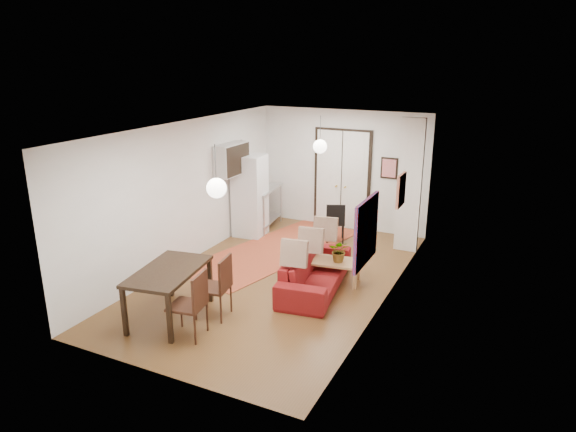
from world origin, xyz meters
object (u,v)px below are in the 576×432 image
at_px(sofa, 315,271).
at_px(dining_chair_far, 191,296).
at_px(dining_chair_near, 216,279).
at_px(kitchen_counter, 261,201).
at_px(black_side_chair, 337,218).
at_px(fridge, 250,196).
at_px(coffee_table, 334,263).
at_px(dining_table, 169,275).

xyz_separation_m(sofa, dining_chair_far, (-1.09, -2.30, 0.28)).
bearing_deg(sofa, dining_chair_near, 137.64).
height_order(kitchen_counter, dining_chair_far, dining_chair_far).
height_order(kitchen_counter, black_side_chair, kitchen_counter).
bearing_deg(black_side_chair, dining_chair_far, 61.41).
bearing_deg(fridge, dining_chair_far, -76.78).
height_order(coffee_table, kitchen_counter, kitchen_counter).
xyz_separation_m(fridge, dining_chair_far, (1.46, -4.37, -0.35)).
xyz_separation_m(coffee_table, dining_chair_near, (-1.31, -1.99, 0.23)).
distance_m(sofa, dining_chair_far, 2.56).
xyz_separation_m(sofa, dining_chair_near, (-1.09, -1.60, 0.28)).
bearing_deg(coffee_table, dining_table, -127.96).
bearing_deg(dining_table, sofa, 50.53).
height_order(coffee_table, dining_chair_far, dining_chair_far).
bearing_deg(coffee_table, fridge, 148.84).
bearing_deg(kitchen_counter, dining_chair_near, -78.94).
height_order(sofa, kitchen_counter, kitchen_counter).
bearing_deg(dining_chair_near, dining_chair_far, -9.35).
relative_size(dining_chair_near, dining_chair_far, 1.00).
relative_size(dining_chair_near, black_side_chair, 1.13).
xyz_separation_m(kitchen_counter, dining_chair_far, (1.46, -4.94, -0.07)).
height_order(dining_chair_near, dining_chair_far, same).
distance_m(kitchen_counter, black_side_chair, 1.99).
xyz_separation_m(kitchen_counter, fridge, (0.01, -0.57, 0.29)).
distance_m(sofa, kitchen_counter, 3.69).
distance_m(kitchen_counter, fridge, 0.64).
bearing_deg(dining_chair_far, sofa, 145.21).
bearing_deg(dining_chair_far, dining_chair_near, 170.65).
xyz_separation_m(dining_table, dining_chair_near, (0.60, 0.46, -0.14)).
distance_m(sofa, black_side_chair, 2.67).
relative_size(kitchen_counter, black_side_chair, 1.52).
height_order(dining_chair_near, black_side_chair, dining_chair_near).
distance_m(fridge, dining_table, 4.22).
relative_size(sofa, kitchen_counter, 1.61).
xyz_separation_m(coffee_table, dining_table, (-1.91, -2.45, 0.38)).
xyz_separation_m(coffee_table, dining_chair_far, (-1.31, -2.69, 0.23)).
height_order(fridge, dining_table, fridge).
bearing_deg(fridge, black_side_chair, 10.02).
bearing_deg(sofa, black_side_chair, 4.34).
height_order(sofa, black_side_chair, black_side_chair).
relative_size(sofa, dining_table, 1.37).
xyz_separation_m(coffee_table, fridge, (-2.77, 1.67, 0.59)).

